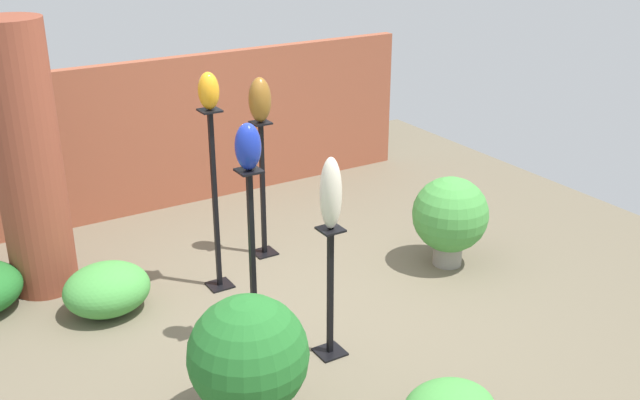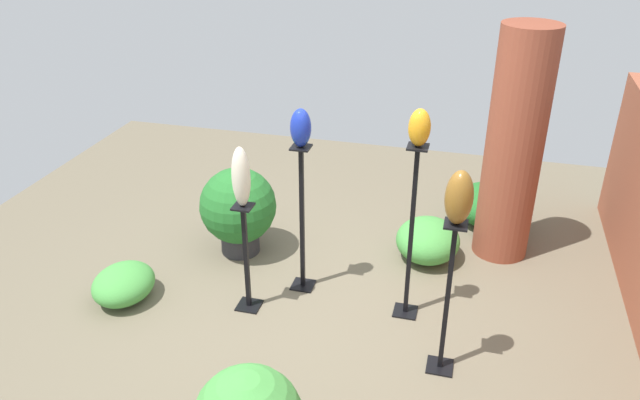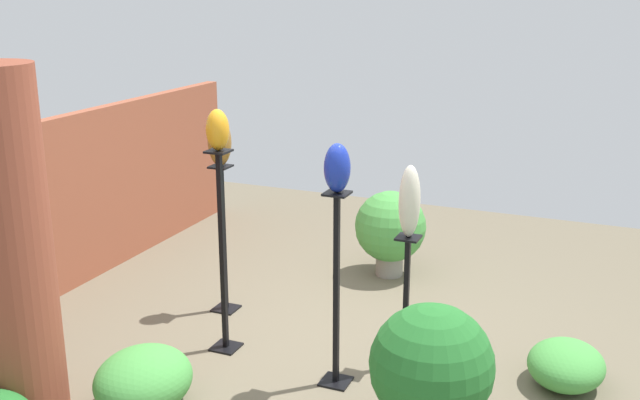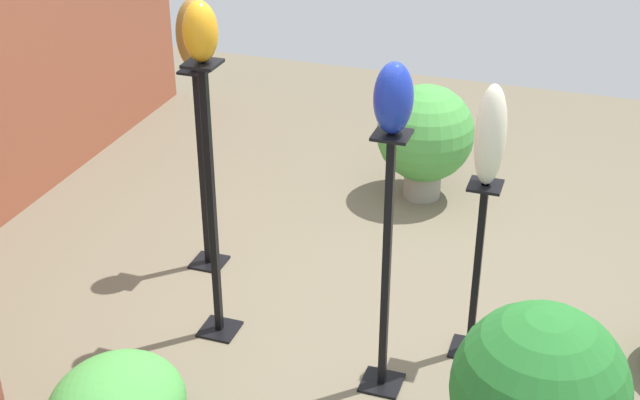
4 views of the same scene
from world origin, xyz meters
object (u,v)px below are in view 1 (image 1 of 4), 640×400
object	(u,v)px
pedestal_bronze	(263,195)
art_vase_amber	(209,91)
art_vase_bronze	(260,100)
potted_plant_mid_right	(248,359)
brick_pillar	(28,161)
potted_plant_front_left	(450,216)
pedestal_ivory	(330,299)
pedestal_amber	(215,208)
art_vase_ivory	(331,193)
art_vase_cobalt	(248,147)
pedestal_cobalt	(253,268)

from	to	relation	value
pedestal_bronze	art_vase_amber	distance (m)	1.31
art_vase_bronze	potted_plant_mid_right	size ratio (longest dim) A/B	0.44
pedestal_bronze	brick_pillar	bearing A→B (deg)	167.39
potted_plant_front_left	pedestal_ivory	bearing A→B (deg)	-158.75
pedestal_amber	art_vase_amber	bearing A→B (deg)	116.57
brick_pillar	pedestal_ivory	size ratio (longest dim) A/B	2.26
pedestal_ivory	pedestal_bronze	size ratio (longest dim) A/B	0.79
art_vase_ivory	potted_plant_mid_right	bearing A→B (deg)	-154.27
brick_pillar	art_vase_bronze	bearing A→B (deg)	-12.61
pedestal_ivory	art_vase_cobalt	size ratio (longest dim) A/B	3.06
pedestal_cobalt	art_vase_cobalt	xyz separation A→B (m)	(0.00, 0.00, 0.90)
pedestal_bronze	potted_plant_mid_right	distance (m)	2.40
pedestal_cobalt	potted_plant_front_left	distance (m)	2.09
pedestal_ivory	art_vase_ivory	world-z (taller)	art_vase_ivory
pedestal_amber	potted_plant_front_left	bearing A→B (deg)	-19.83
pedestal_cobalt	potted_plant_mid_right	size ratio (longest dim) A/B	1.56
art_vase_amber	brick_pillar	bearing A→B (deg)	148.47
pedestal_amber	potted_plant_mid_right	world-z (taller)	pedestal_amber
pedestal_amber	art_vase_bronze	distance (m)	1.02
art_vase_ivory	art_vase_bronze	size ratio (longest dim) A/B	1.31
brick_pillar	art_vase_cobalt	size ratio (longest dim) A/B	6.93
art_vase_bronze	potted_plant_front_left	size ratio (longest dim) A/B	0.48
pedestal_ivory	pedestal_bronze	xyz separation A→B (m)	(0.35, 1.68, 0.13)
brick_pillar	art_vase_ivory	size ratio (longest dim) A/B	4.40
art_vase_bronze	art_vase_cobalt	world-z (taller)	art_vase_cobalt
brick_pillar	potted_plant_front_left	bearing A→B (deg)	-24.73
brick_pillar	potted_plant_mid_right	xyz separation A→B (m)	(0.67, -2.50, -0.64)
pedestal_amber	pedestal_cobalt	xyz separation A→B (m)	(-0.15, -0.96, -0.08)
art_vase_cobalt	art_vase_amber	bearing A→B (deg)	81.15
pedestal_amber	pedestal_ivory	bearing A→B (deg)	-78.72
brick_pillar	art_vase_amber	distance (m)	1.57
brick_pillar	pedestal_amber	world-z (taller)	brick_pillar
art_vase_bronze	potted_plant_front_left	world-z (taller)	art_vase_bronze
potted_plant_mid_right	potted_plant_front_left	distance (m)	2.70
brick_pillar	art_vase_cobalt	bearing A→B (deg)	-57.53
art_vase_cobalt	pedestal_bronze	bearing A→B (deg)	59.88
art_vase_ivory	brick_pillar	bearing A→B (deg)	125.84
pedestal_ivory	art_vase_ivory	bearing A→B (deg)	0.00
pedestal_cobalt	art_vase_cobalt	size ratio (longest dim) A/B	4.26
pedestal_amber	pedestal_cobalt	world-z (taller)	pedestal_amber
pedestal_amber	art_vase_amber	xyz separation A→B (m)	(-0.00, 0.00, 0.97)
pedestal_ivory	art_vase_amber	world-z (taller)	art_vase_amber
art_vase_ivory	pedestal_amber	bearing A→B (deg)	101.28
pedestal_amber	art_vase_cobalt	size ratio (longest dim) A/B	4.77
pedestal_cobalt	pedestal_amber	bearing A→B (deg)	81.15
art_vase_ivory	art_vase_bronze	xyz separation A→B (m)	(0.35, 1.68, 0.21)
pedestal_ivory	pedestal_amber	bearing A→B (deg)	101.28
art_vase_ivory	pedestal_cobalt	bearing A→B (deg)	138.38
pedestal_amber	pedestal_cobalt	distance (m)	0.98
art_vase_amber	pedestal_cobalt	bearing A→B (deg)	-98.85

